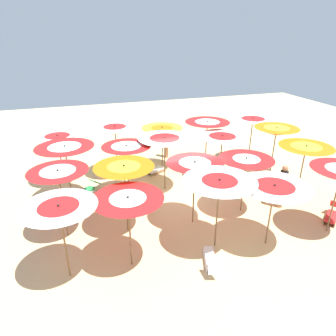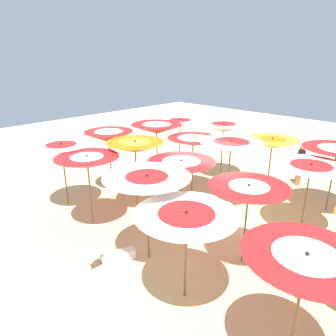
% 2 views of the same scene
% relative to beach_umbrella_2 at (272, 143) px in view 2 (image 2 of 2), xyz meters
% --- Properties ---
extents(ground, '(40.14, 40.14, 0.04)m').
position_rel_beach_umbrella_2_xyz_m(ground, '(-3.41, 0.19, -2.03)').
color(ground, '#D1B57F').
extents(beach_umbrella_2, '(2.01, 2.01, 2.25)m').
position_rel_beach_umbrella_2_xyz_m(beach_umbrella_2, '(0.00, 0.00, 0.00)').
color(beach_umbrella_2, brown).
rests_on(beach_umbrella_2, ground).
extents(beach_umbrella_3, '(2.09, 2.09, 2.53)m').
position_rel_beach_umbrella_2_xyz_m(beach_umbrella_3, '(-0.03, 2.30, 0.26)').
color(beach_umbrella_3, brown).
rests_on(beach_umbrella_3, ground).
extents(beach_umbrella_4, '(2.24, 2.24, 2.34)m').
position_rel_beach_umbrella_2_xyz_m(beach_umbrella_4, '(-0.05, 4.85, 0.10)').
color(beach_umbrella_4, brown).
rests_on(beach_umbrella_4, ground).
extents(beach_umbrella_6, '(2.22, 2.22, 2.23)m').
position_rel_beach_umbrella_2_xyz_m(beach_umbrella_6, '(-2.01, -2.24, -0.03)').
color(beach_umbrella_6, brown).
rests_on(beach_umbrella_6, ground).
extents(beach_umbrella_7, '(2.26, 2.26, 2.46)m').
position_rel_beach_umbrella_2_xyz_m(beach_umbrella_7, '(-2.13, 0.52, 0.21)').
color(beach_umbrella_7, brown).
rests_on(beach_umbrella_7, ground).
extents(beach_umbrella_8, '(2.02, 2.02, 2.32)m').
position_rel_beach_umbrella_2_xyz_m(beach_umbrella_8, '(-2.23, 2.18, 0.09)').
color(beach_umbrella_8, brown).
rests_on(beach_umbrella_8, ground).
extents(beach_umbrella_9, '(2.27, 2.27, 2.46)m').
position_rel_beach_umbrella_2_xyz_m(beach_umbrella_9, '(-1.95, 4.54, 0.18)').
color(beach_umbrella_9, brown).
rests_on(beach_umbrella_9, ground).
extents(beach_umbrella_11, '(2.03, 2.03, 2.27)m').
position_rel_beach_umbrella_2_xyz_m(beach_umbrella_11, '(-4.80, -1.79, -0.01)').
color(beach_umbrella_11, brown).
rests_on(beach_umbrella_11, ground).
extents(beach_umbrella_12, '(1.98, 1.98, 2.46)m').
position_rel_beach_umbrella_2_xyz_m(beach_umbrella_12, '(-4.97, 0.32, 0.18)').
color(beach_umbrella_12, brown).
rests_on(beach_umbrella_12, ground).
extents(beach_umbrella_13, '(1.99, 1.99, 2.53)m').
position_rel_beach_umbrella_2_xyz_m(beach_umbrella_13, '(-4.71, 2.70, 0.27)').
color(beach_umbrella_13, brown).
rests_on(beach_umbrella_13, ground).
extents(beach_umbrella_14, '(1.92, 1.92, 2.50)m').
position_rel_beach_umbrella_2_xyz_m(beach_umbrella_14, '(-4.36, 4.74, 0.22)').
color(beach_umbrella_14, brown).
rests_on(beach_umbrella_14, ground).
extents(beach_umbrella_15, '(1.99, 1.99, 2.47)m').
position_rel_beach_umbrella_2_xyz_m(beach_umbrella_15, '(-6.92, -4.01, 0.24)').
color(beach_umbrella_15, brown).
rests_on(beach_umbrella_15, ground).
extents(beach_umbrella_16, '(2.24, 2.24, 2.22)m').
position_rel_beach_umbrella_2_xyz_m(beach_umbrella_16, '(-6.86, -1.54, -0.04)').
color(beach_umbrella_16, brown).
rests_on(beach_umbrella_16, ground).
extents(beach_umbrella_17, '(2.25, 2.25, 2.47)m').
position_rel_beach_umbrella_2_xyz_m(beach_umbrella_17, '(-6.46, 0.14, 0.20)').
color(beach_umbrella_17, brown).
rests_on(beach_umbrella_17, ground).
extents(beach_umbrella_18, '(2.01, 2.01, 2.36)m').
position_rel_beach_umbrella_2_xyz_m(beach_umbrella_18, '(-6.47, 2.92, 0.11)').
color(beach_umbrella_18, brown).
rests_on(beach_umbrella_18, ground).
extents(beach_umbrella_19, '(2.02, 2.02, 2.38)m').
position_rel_beach_umbrella_2_xyz_m(beach_umbrella_19, '(-6.40, 4.71, 0.14)').
color(beach_umbrella_19, brown).
rests_on(beach_umbrella_19, ground).
extents(lounger_1, '(0.86, 1.26, 0.50)m').
position_rel_beach_umbrella_2_xyz_m(lounger_1, '(-0.44, 0.57, -1.82)').
color(lounger_1, olive).
rests_on(lounger_1, ground).
extents(lounger_2, '(1.14, 1.27, 0.55)m').
position_rel_beach_umbrella_2_xyz_m(lounger_2, '(-1.63, 3.95, -1.81)').
color(lounger_2, silver).
rests_on(lounger_2, ground).
extents(lounger_3, '(1.29, 0.68, 0.70)m').
position_rel_beach_umbrella_2_xyz_m(lounger_3, '(-7.24, 0.67, -1.80)').
color(lounger_3, silver).
rests_on(lounger_3, ground).
extents(beachgoer_0, '(0.30, 0.30, 1.78)m').
position_rel_beach_umbrella_2_xyz_m(beachgoer_0, '(1.45, -0.66, -1.08)').
color(beachgoer_0, '#A3704C').
rests_on(beachgoer_0, ground).
extents(beachgoer_1, '(0.30, 0.30, 1.81)m').
position_rel_beach_umbrella_2_xyz_m(beachgoer_1, '(-5.01, -3.41, -1.06)').
color(beachgoer_1, '#A3704C').
rests_on(beachgoer_1, ground).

